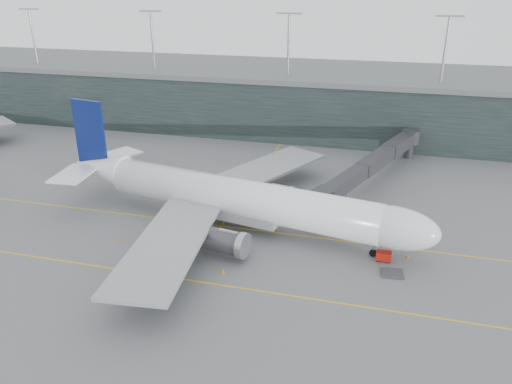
# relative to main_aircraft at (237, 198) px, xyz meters

# --- Properties ---
(ground) EXTENTS (320.00, 320.00, 0.00)m
(ground) POSITION_rel_main_aircraft_xyz_m (-7.67, 3.57, -4.97)
(ground) COLOR slate
(ground) RESTS_ON ground
(taxiline_a) EXTENTS (160.00, 0.25, 0.02)m
(taxiline_a) POSITION_rel_main_aircraft_xyz_m (-7.67, -0.43, -4.96)
(taxiline_a) COLOR yellow
(taxiline_a) RESTS_ON ground
(taxiline_b) EXTENTS (160.00, 0.25, 0.02)m
(taxiline_b) POSITION_rel_main_aircraft_xyz_m (-7.67, -16.43, -4.96)
(taxiline_b) COLOR yellow
(taxiline_b) RESTS_ON ground
(taxiline_lead_main) EXTENTS (0.25, 60.00, 0.02)m
(taxiline_lead_main) POSITION_rel_main_aircraft_xyz_m (-2.67, 23.57, -4.96)
(taxiline_lead_main) COLOR yellow
(taxiline_lead_main) RESTS_ON ground
(terminal) EXTENTS (240.00, 36.00, 29.00)m
(terminal) POSITION_rel_main_aircraft_xyz_m (-7.67, 61.57, 2.65)
(terminal) COLOR black
(terminal) RESTS_ON ground
(main_aircraft) EXTENTS (62.97, 58.44, 17.72)m
(main_aircraft) POSITION_rel_main_aircraft_xyz_m (0.00, 0.00, 0.00)
(main_aircraft) COLOR white
(main_aircraft) RESTS_ON ground
(jet_bridge) EXTENTS (17.21, 44.21, 6.36)m
(jet_bridge) POSITION_rel_main_aircraft_xyz_m (18.74, 25.83, -0.21)
(jet_bridge) COLOR #27272C
(jet_bridge) RESTS_ON ground
(gse_cart) EXTENTS (2.13, 1.39, 1.42)m
(gse_cart) POSITION_rel_main_aircraft_xyz_m (22.87, -4.78, -4.18)
(gse_cart) COLOR #A9160C
(gse_cart) RESTS_ON ground
(baggage_dolly) EXTENTS (3.21, 2.68, 0.30)m
(baggage_dolly) POSITION_rel_main_aircraft_xyz_m (24.10, -8.12, -4.79)
(baggage_dolly) COLOR #393A3E
(baggage_dolly) RESTS_ON ground
(uld_a) EXTENTS (2.55, 2.31, 1.89)m
(uld_a) POSITION_rel_main_aircraft_xyz_m (-12.07, 14.33, -3.98)
(uld_a) COLOR #3B3B40
(uld_a) RESTS_ON ground
(uld_b) EXTENTS (2.17, 1.91, 1.67)m
(uld_b) POSITION_rel_main_aircraft_xyz_m (-9.65, 15.62, -4.09)
(uld_b) COLOR #3B3B40
(uld_b) RESTS_ON ground
(uld_c) EXTENTS (2.05, 1.77, 1.64)m
(uld_c) POSITION_rel_main_aircraft_xyz_m (-7.56, 14.09, -4.11)
(uld_c) COLOR #3B3B40
(uld_c) RESTS_ON ground
(cone_nose) EXTENTS (0.45, 0.45, 0.72)m
(cone_nose) POSITION_rel_main_aircraft_xyz_m (26.18, -3.20, -4.61)
(cone_nose) COLOR #CD570B
(cone_nose) RESTS_ON ground
(cone_wing_stbd) EXTENTS (0.44, 0.44, 0.70)m
(cone_wing_stbd) POSITION_rel_main_aircraft_xyz_m (2.07, -13.65, -4.62)
(cone_wing_stbd) COLOR orange
(cone_wing_stbd) RESTS_ON ground
(cone_wing_port) EXTENTS (0.47, 0.47, 0.75)m
(cone_wing_port) POSITION_rel_main_aircraft_xyz_m (0.61, 15.52, -4.60)
(cone_wing_port) COLOR #EF450D
(cone_wing_port) RESTS_ON ground
(cone_tail) EXTENTS (0.45, 0.45, 0.71)m
(cone_tail) POSITION_rel_main_aircraft_xyz_m (-15.48, -9.17, -4.62)
(cone_tail) COLOR #CA4A0B
(cone_tail) RESTS_ON ground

